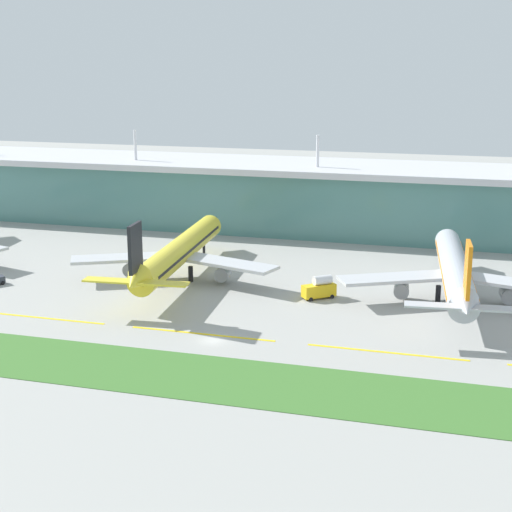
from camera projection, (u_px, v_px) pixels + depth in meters
name	position (u px, v px, depth m)	size (l,w,h in m)	color
ground_plane	(213.00, 341.00, 141.45)	(600.00, 600.00, 0.00)	#9E9E99
terminal_building	(321.00, 197.00, 229.30)	(288.00, 34.00, 28.72)	slate
airliner_near_middle	(179.00, 252.00, 179.35)	(48.62, 66.30, 18.90)	yellow
airliner_far_middle	(455.00, 271.00, 163.14)	(48.55, 64.72, 18.90)	#ADB2BC
taxiway_stripe_mid_west	(40.00, 318.00, 153.95)	(28.00, 0.70, 0.04)	yellow
taxiway_stripe_centre	(202.00, 334.00, 144.84)	(28.00, 0.70, 0.04)	yellow
taxiway_stripe_mid_east	(387.00, 352.00, 135.72)	(28.00, 0.70, 0.04)	yellow
grass_verge	(179.00, 374.00, 126.22)	(300.00, 18.00, 0.10)	#3D702D
fuel_truck	(320.00, 288.00, 165.91)	(7.21, 6.58, 4.95)	gold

